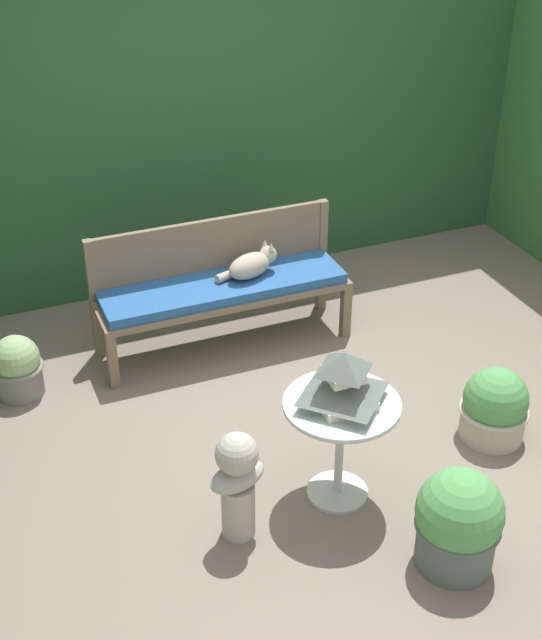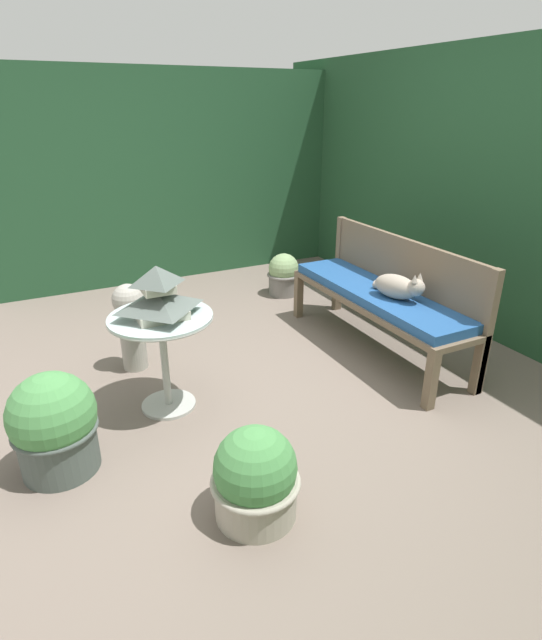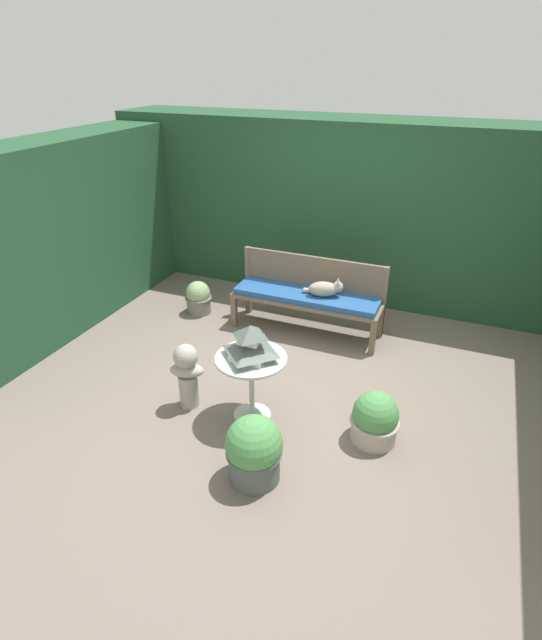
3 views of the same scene
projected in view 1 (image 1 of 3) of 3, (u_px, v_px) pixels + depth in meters
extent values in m
plane|color=#75665B|center=(311.00, 419.00, 5.29)|extent=(30.00, 30.00, 0.00)
cube|color=#234C2D|center=(183.00, 123.00, 6.59)|extent=(6.40, 0.91, 2.14)
cube|color=brown|center=(113.00, 362.00, 5.48)|extent=(0.06, 0.06, 0.37)
cube|color=brown|center=(346.00, 311.00, 5.99)|extent=(0.06, 0.06, 0.37)
cube|color=brown|center=(98.00, 330.00, 5.79)|extent=(0.06, 0.06, 0.37)
cube|color=brown|center=(321.00, 285.00, 6.31)|extent=(0.06, 0.06, 0.37)
cube|color=brown|center=(223.00, 293.00, 5.79)|extent=(1.66, 0.46, 0.04)
cube|color=#23518E|center=(223.00, 286.00, 5.76)|extent=(1.59, 0.42, 0.07)
cube|color=brown|center=(94.00, 299.00, 5.68)|extent=(0.06, 0.06, 0.83)
cube|color=brown|center=(322.00, 255.00, 6.20)|extent=(0.06, 0.06, 0.83)
cube|color=brown|center=(211.00, 244.00, 5.81)|extent=(1.59, 0.04, 0.35)
ellipsoid|color=#A89989|center=(250.00, 266.00, 5.75)|extent=(0.35, 0.25, 0.16)
sphere|color=#A89989|center=(268.00, 254.00, 5.82)|extent=(0.12, 0.12, 0.12)
cone|color=#A89989|center=(265.00, 243.00, 5.81)|extent=(0.04, 0.04, 0.05)
cone|color=#A89989|center=(271.00, 247.00, 5.76)|extent=(0.04, 0.04, 0.05)
cylinder|color=#A89989|center=(228.00, 275.00, 5.76)|extent=(0.18, 0.11, 0.06)
cylinder|color=#B7B7B2|center=(337.00, 492.00, 4.74)|extent=(0.33, 0.33, 0.02)
cylinder|color=#B7B7B2|center=(339.00, 450.00, 4.59)|extent=(0.04, 0.04, 0.59)
cylinder|color=silver|center=(342.00, 403.00, 4.43)|extent=(0.60, 0.60, 0.01)
torus|color=#B7B7B2|center=(342.00, 405.00, 4.44)|extent=(0.60, 0.60, 0.02)
cube|color=beige|center=(342.00, 398.00, 4.42)|extent=(0.28, 0.28, 0.05)
pyramid|color=#56605B|center=(343.00, 386.00, 4.38)|extent=(0.37, 0.37, 0.09)
cube|color=beige|center=(343.00, 374.00, 4.34)|extent=(0.17, 0.17, 0.05)
pyramid|color=#56605B|center=(344.00, 362.00, 4.30)|extent=(0.23, 0.23, 0.10)
cylinder|color=#A39E93|center=(238.00, 509.00, 4.42)|extent=(0.17, 0.17, 0.31)
ellipsoid|color=#A39E93|center=(237.00, 477.00, 4.31)|extent=(0.34, 0.25, 0.12)
sphere|color=#A39E93|center=(237.00, 454.00, 4.24)|extent=(0.21, 0.21, 0.21)
cylinder|color=#4C5651|center=(455.00, 542.00, 4.27)|extent=(0.38, 0.38, 0.25)
torus|color=#4C5651|center=(458.00, 525.00, 4.21)|extent=(0.41, 0.41, 0.03)
sphere|color=#4C8E4C|center=(460.00, 512.00, 4.17)|extent=(0.42, 0.42, 0.42)
cylinder|color=slate|center=(19.00, 379.00, 5.46)|extent=(0.29, 0.29, 0.21)
torus|color=slate|center=(17.00, 367.00, 5.42)|extent=(0.32, 0.32, 0.03)
sphere|color=#89A870|center=(16.00, 359.00, 5.38)|extent=(0.29, 0.29, 0.29)
cylinder|color=#ADA393|center=(492.00, 422.00, 5.11)|extent=(0.37, 0.37, 0.19)
torus|color=#ADA393|center=(494.00, 410.00, 5.07)|extent=(0.40, 0.40, 0.03)
sphere|color=#4C8E4C|center=(496.00, 399.00, 5.03)|extent=(0.37, 0.37, 0.37)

